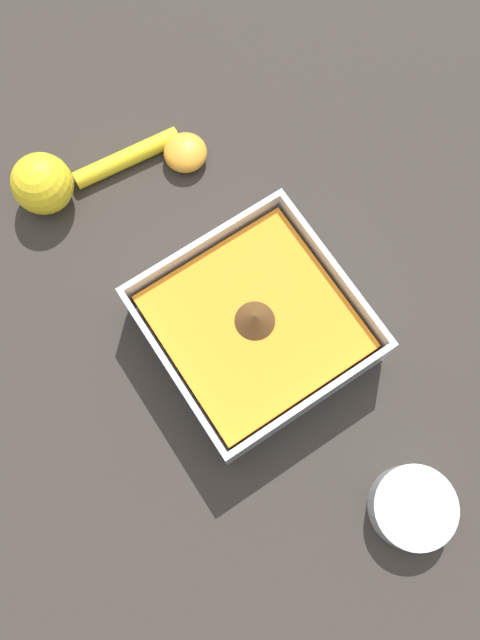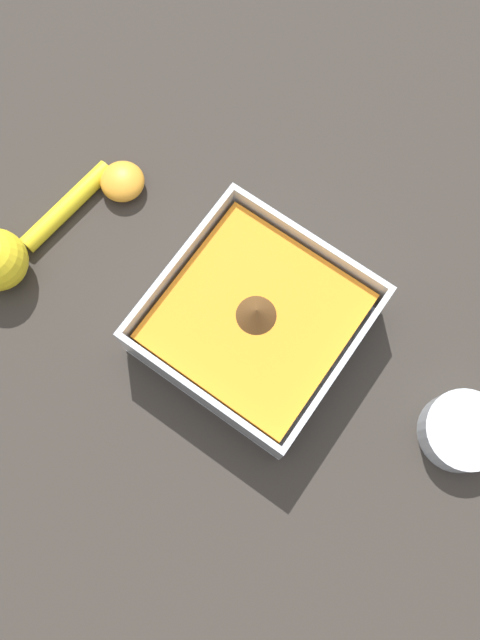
{
  "view_description": "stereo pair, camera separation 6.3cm",
  "coord_description": "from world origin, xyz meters",
  "px_view_note": "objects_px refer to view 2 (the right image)",
  "views": [
    {
      "loc": [
        0.12,
        -0.07,
        0.65
      ],
      "look_at": [
        -0.02,
        0.02,
        0.04
      ],
      "focal_mm": 35.0,
      "sensor_mm": 36.0,
      "label": 1
    },
    {
      "loc": [
        0.08,
        -0.12,
        0.65
      ],
      "look_at": [
        -0.02,
        0.02,
        0.04
      ],
      "focal_mm": 35.0,
      "sensor_mm": 36.0,
      "label": 2
    }
  ],
  "objects_px": {
    "square_dish": "(256,322)",
    "lemon_squeezer": "(7,251)",
    "spice_bowl": "(461,431)",
    "lemon_half": "(122,181)"
  },
  "relations": [
    {
      "from": "square_dish",
      "to": "spice_bowl",
      "type": "relative_size",
      "value": 2.42
    },
    {
      "from": "spice_bowl",
      "to": "lemon_squeezer",
      "type": "relative_size",
      "value": 0.42
    },
    {
      "from": "lemon_half",
      "to": "spice_bowl",
      "type": "bearing_deg",
      "value": -2.89
    },
    {
      "from": "square_dish",
      "to": "lemon_squeezer",
      "type": "bearing_deg",
      "value": -161.26
    },
    {
      "from": "lemon_squeezer",
      "to": "lemon_half",
      "type": "relative_size",
      "value": 3.9
    },
    {
      "from": "spice_bowl",
      "to": "lemon_squeezer",
      "type": "xyz_separation_m",
      "value": [
        -0.49,
        -0.12,
        0.01
      ]
    },
    {
      "from": "square_dish",
      "to": "lemon_half",
      "type": "height_order",
      "value": "square_dish"
    },
    {
      "from": "square_dish",
      "to": "lemon_squeezer",
      "type": "height_order",
      "value": "square_dish"
    },
    {
      "from": "square_dish",
      "to": "lemon_half",
      "type": "relative_size",
      "value": 3.94
    },
    {
      "from": "square_dish",
      "to": "lemon_squeezer",
      "type": "xyz_separation_m",
      "value": [
        -0.26,
        -0.09,
        0.0
      ]
    }
  ]
}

